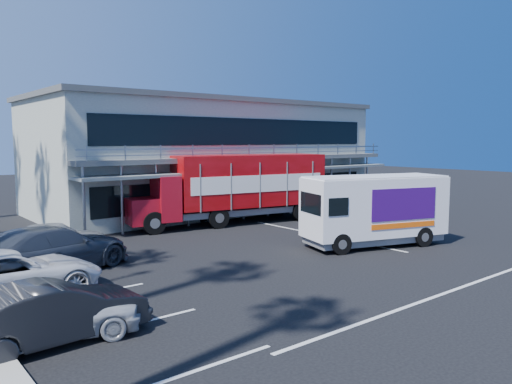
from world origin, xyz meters
TOP-DOWN VIEW (x-y plane):
  - ground at (0.00, 0.00)m, footprint 120.00×120.00m
  - building at (3.00, 14.94)m, footprint 22.40×12.00m
  - red_truck at (0.91, 8.64)m, footprint 11.75×4.59m
  - white_van at (1.99, -0.21)m, footprint 6.76×4.00m
  - parked_car_a at (-12.50, -2.00)m, footprint 4.51×2.80m
  - parked_car_b at (-12.50, -2.29)m, footprint 4.44×1.77m
  - parked_car_c at (-12.50, 1.81)m, footprint 5.41×2.70m
  - parked_car_d at (-10.66, 4.00)m, footprint 6.34×4.14m
  - parked_car_e at (-9.50, 7.20)m, footprint 4.16×2.25m

SIDE VIEW (x-z plane):
  - ground at x=0.00m, z-range 0.00..0.00m
  - parked_car_e at x=-9.50m, z-range 0.00..1.34m
  - parked_car_a at x=-12.50m, z-range 0.00..1.43m
  - parked_car_b at x=-12.50m, z-range 0.00..1.44m
  - parked_car_c at x=-12.50m, z-range 0.00..1.47m
  - parked_car_d at x=-10.66m, z-range 0.00..1.71m
  - white_van at x=1.99m, z-range 0.09..3.22m
  - red_truck at x=0.91m, z-range 0.19..4.06m
  - building at x=3.00m, z-range 0.01..7.31m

